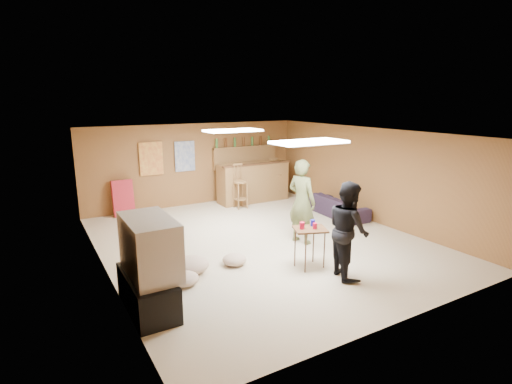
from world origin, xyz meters
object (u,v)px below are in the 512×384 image
person_olive (302,201)px  sofa (338,206)px  person_black (348,230)px  tray_table (310,248)px  bar_counter (253,182)px  tv_body (150,247)px

person_olive → sofa: size_ratio=1.02×
person_black → sofa: person_black is taller
person_black → tray_table: 0.79m
sofa → tray_table: 3.31m
person_olive → tray_table: size_ratio=2.42×
bar_counter → person_olive: person_olive is taller
person_black → tv_body: bearing=97.0°
bar_counter → sofa: bearing=-64.4°
tv_body → tray_table: size_ratio=1.57×
tv_body → sofa: size_ratio=0.66×
tv_body → bar_counter: 6.09m
person_olive → tray_table: (-0.62, -1.08, -0.50)m
tv_body → person_black: 3.10m
person_olive → sofa: person_olive is taller
person_black → sofa: (2.22, 2.70, -0.55)m
person_black → tray_table: person_black is taller
sofa → tray_table: tray_table is taller
person_black → sofa: size_ratio=0.95×
sofa → tray_table: bearing=133.2°
tv_body → tray_table: bearing=-0.0°
tray_table → person_olive: bearing=60.3°
person_olive → person_black: (-0.29, -1.65, -0.06)m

